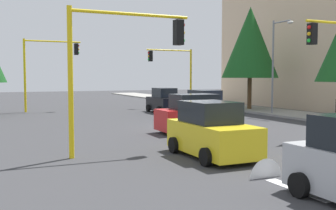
{
  "coord_description": "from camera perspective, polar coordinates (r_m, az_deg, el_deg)",
  "views": [
    {
      "loc": [
        19.99,
        -10.03,
        2.85
      ],
      "look_at": [
        -1.33,
        -0.54,
        1.2
      ],
      "focal_mm": 42.62,
      "sensor_mm": 36.0,
      "label": 1
    }
  ],
  "objects": [
    {
      "name": "tree_roadside_mid",
      "position": [
        34.54,
        11.67,
        8.74
      ],
      "size": [
        4.75,
        4.75,
        8.71
      ],
      "color": "brown",
      "rests_on": "ground"
    },
    {
      "name": "traffic_signal_far_right",
      "position": [
        34.29,
        -16.89,
        6.07
      ],
      "size": [
        0.36,
        4.59,
        5.91
      ],
      "color": "yellow",
      "rests_on": "ground"
    },
    {
      "name": "car_blue",
      "position": [
        26.82,
        5.09,
        -0.15
      ],
      "size": [
        4.09,
        2.02,
        1.98
      ],
      "color": "blue",
      "rests_on": "ground"
    },
    {
      "name": "car_yellow",
      "position": [
        14.31,
        6.26,
        -3.83
      ],
      "size": [
        3.92,
        2.1,
        1.98
      ],
      "color": "yellow",
      "rests_on": "ground"
    },
    {
      "name": "traffic_signal_near_right",
      "position": [
        14.69,
        -6.61,
        7.56
      ],
      "size": [
        0.36,
        4.59,
        5.29
      ],
      "color": "yellow",
      "rests_on": "ground"
    },
    {
      "name": "street_lamp_curbside",
      "position": [
        30.48,
        15.25,
        6.72
      ],
      "size": [
        2.15,
        0.28,
        7.0
      ],
      "color": "slate",
      "rests_on": "ground"
    },
    {
      "name": "car_red",
      "position": [
        20.5,
        4.12,
        -1.43
      ],
      "size": [
        2.11,
        4.13,
        1.98
      ],
      "color": "red",
      "rests_on": "ground"
    },
    {
      "name": "apartment_block",
      "position": [
        40.87,
        20.95,
        11.05
      ],
      "size": [
        20.71,
        9.3,
        16.01
      ],
      "color": "beige",
      "rests_on": "ground"
    },
    {
      "name": "traffic_signal_far_left",
      "position": [
        37.46,
        0.78,
        5.62
      ],
      "size": [
        0.36,
        4.59,
        5.47
      ],
      "color": "yellow",
      "rests_on": "ground"
    },
    {
      "name": "sidewalk_kerb",
      "position": [
        32.46,
        15.34,
        -1.0
      ],
      "size": [
        80.0,
        4.0,
        0.15
      ],
      "primitive_type": "cube",
      "color": "gray",
      "rests_on": "ground"
    },
    {
      "name": "car_black",
      "position": [
        31.75,
        -0.62,
        0.51
      ],
      "size": [
        3.65,
        1.93,
        1.98
      ],
      "color": "black",
      "rests_on": "ground"
    },
    {
      "name": "lane_arrow_near",
      "position": [
        11.38,
        15.43,
        -10.59
      ],
      "size": [
        2.4,
        1.1,
        1.1
      ],
      "color": "silver",
      "rests_on": "ground"
    },
    {
      "name": "ground_plane",
      "position": [
        22.55,
        2.62,
        -3.22
      ],
      "size": [
        120.0,
        120.0,
        0.0
      ],
      "primitive_type": "plane",
      "color": "#353538"
    }
  ]
}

